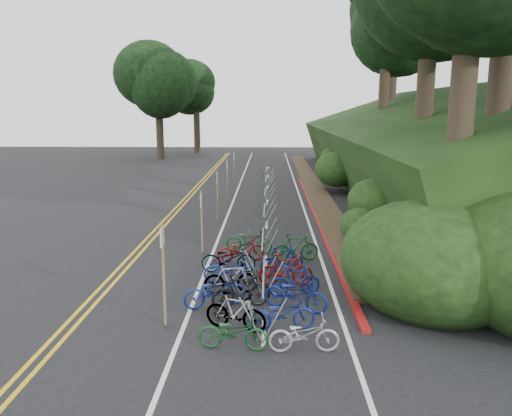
% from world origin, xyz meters
% --- Properties ---
extents(ground, '(120.00, 120.00, 0.00)m').
position_xyz_m(ground, '(0.00, 0.00, 0.00)').
color(ground, black).
rests_on(ground, ground).
extents(road_markings, '(7.47, 80.00, 0.01)m').
position_xyz_m(road_markings, '(0.63, 10.10, 0.00)').
color(road_markings, gold).
rests_on(road_markings, ground).
extents(red_curb, '(0.25, 28.00, 0.10)m').
position_xyz_m(red_curb, '(5.70, 12.00, 0.05)').
color(red_curb, maroon).
rests_on(red_curb, ground).
extents(embankment, '(14.30, 48.14, 9.11)m').
position_xyz_m(embankment, '(12.96, 19.04, 2.57)').
color(embankment, black).
rests_on(embankment, ground).
extents(tree_cluster, '(33.33, 54.78, 19.98)m').
position_xyz_m(tree_cluster, '(9.76, 22.03, 12.43)').
color(tree_cluster, '#2D2319').
rests_on(tree_cluster, ground).
extents(bike_rack_front, '(1.16, 3.11, 1.22)m').
position_xyz_m(bike_rack_front, '(3.08, -1.12, 0.89)').
color(bike_rack_front, gray).
rests_on(bike_rack_front, ground).
extents(bike_racks_rest, '(1.14, 23.00, 1.17)m').
position_xyz_m(bike_racks_rest, '(3.00, 13.00, 0.85)').
color(bike_racks_rest, gray).
rests_on(bike_racks_rest, ground).
extents(signpost_near, '(0.08, 0.40, 2.74)m').
position_xyz_m(signpost_near, '(0.49, -1.54, 1.56)').
color(signpost_near, brown).
rests_on(signpost_near, ground).
extents(signposts_rest, '(0.08, 18.40, 2.50)m').
position_xyz_m(signposts_rest, '(0.60, 14.00, 1.43)').
color(signposts_rest, brown).
rests_on(signposts_rest, ground).
extents(bike_front, '(1.29, 1.94, 0.97)m').
position_xyz_m(bike_front, '(1.67, -0.30, 0.48)').
color(bike_front, navy).
rests_on(bike_front, ground).
extents(bike_valet, '(3.19, 10.01, 1.08)m').
position_xyz_m(bike_valet, '(2.95, 1.06, 0.49)').
color(bike_valet, '#144C1E').
rests_on(bike_valet, ground).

